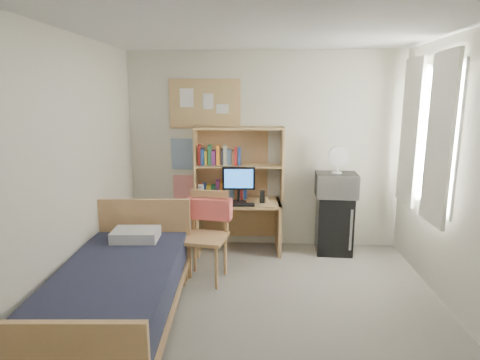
# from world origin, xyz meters

# --- Properties ---
(floor) EXTENTS (3.60, 4.20, 0.02)m
(floor) POSITION_xyz_m (0.00, 0.00, -0.01)
(floor) COLOR gray
(floor) RESTS_ON ground
(ceiling) EXTENTS (3.60, 4.20, 0.02)m
(ceiling) POSITION_xyz_m (0.00, 0.00, 2.60)
(ceiling) COLOR silver
(ceiling) RESTS_ON wall_back
(wall_back) EXTENTS (3.60, 0.04, 2.60)m
(wall_back) POSITION_xyz_m (0.00, 2.10, 1.30)
(wall_back) COLOR silver
(wall_back) RESTS_ON floor
(wall_front) EXTENTS (3.60, 0.04, 2.60)m
(wall_front) POSITION_xyz_m (0.00, -2.10, 1.30)
(wall_front) COLOR silver
(wall_front) RESTS_ON floor
(wall_left) EXTENTS (0.04, 4.20, 2.60)m
(wall_left) POSITION_xyz_m (-1.80, 0.00, 1.30)
(wall_left) COLOR silver
(wall_left) RESTS_ON floor
(window_unit) EXTENTS (0.10, 1.40, 1.70)m
(window_unit) POSITION_xyz_m (1.75, 1.20, 1.60)
(window_unit) COLOR white
(window_unit) RESTS_ON wall_right
(curtain_left) EXTENTS (0.04, 0.55, 1.70)m
(curtain_left) POSITION_xyz_m (1.72, 0.80, 1.60)
(curtain_left) COLOR white
(curtain_left) RESTS_ON wall_right
(curtain_right) EXTENTS (0.04, 0.55, 1.70)m
(curtain_right) POSITION_xyz_m (1.72, 1.60, 1.60)
(curtain_right) COLOR white
(curtain_right) RESTS_ON wall_right
(bulletin_board) EXTENTS (0.94, 0.03, 0.64)m
(bulletin_board) POSITION_xyz_m (-0.78, 2.08, 1.92)
(bulletin_board) COLOR tan
(bulletin_board) RESTS_ON wall_back
(poster_wave) EXTENTS (0.30, 0.01, 0.42)m
(poster_wave) POSITION_xyz_m (-1.10, 2.09, 1.25)
(poster_wave) COLOR #275D9C
(poster_wave) RESTS_ON wall_back
(poster_japan) EXTENTS (0.28, 0.01, 0.36)m
(poster_japan) POSITION_xyz_m (-1.10, 2.09, 0.78)
(poster_japan) COLOR red
(poster_japan) RESTS_ON wall_back
(desk) EXTENTS (1.11, 0.59, 0.68)m
(desk) POSITION_xyz_m (-0.32, 1.80, 0.34)
(desk) COLOR tan
(desk) RESTS_ON floor
(desk_chair) EXTENTS (0.57, 0.57, 1.00)m
(desk_chair) POSITION_xyz_m (-0.64, 0.91, 0.50)
(desk_chair) COLOR tan
(desk_chair) RESTS_ON floor
(mini_fridge) EXTENTS (0.47, 0.47, 0.76)m
(mini_fridge) POSITION_xyz_m (0.93, 1.84, 0.38)
(mini_fridge) COLOR black
(mini_fridge) RESTS_ON floor
(bed) EXTENTS (1.14, 2.09, 0.56)m
(bed) POSITION_xyz_m (-1.27, -0.12, 0.28)
(bed) COLOR #1A1D2F
(bed) RESTS_ON floor
(hutch) EXTENTS (1.18, 0.35, 0.95)m
(hutch) POSITION_xyz_m (-0.32, 1.95, 1.15)
(hutch) COLOR tan
(hutch) RESTS_ON desk
(monitor) EXTENTS (0.42, 0.05, 0.44)m
(monitor) POSITION_xyz_m (-0.31, 1.74, 0.90)
(monitor) COLOR black
(monitor) RESTS_ON desk
(keyboard) EXTENTS (0.41, 0.15, 0.02)m
(keyboard) POSITION_xyz_m (-0.31, 1.60, 0.69)
(keyboard) COLOR black
(keyboard) RESTS_ON desk
(speaker_left) EXTENTS (0.08, 0.08, 0.18)m
(speaker_left) POSITION_xyz_m (-0.61, 1.73, 0.76)
(speaker_left) COLOR black
(speaker_left) RESTS_ON desk
(speaker_right) EXTENTS (0.07, 0.07, 0.16)m
(speaker_right) POSITION_xyz_m (-0.01, 1.75, 0.75)
(speaker_right) COLOR black
(speaker_right) RESTS_ON desk
(water_bottle) EXTENTS (0.07, 0.07, 0.24)m
(water_bottle) POSITION_xyz_m (-0.79, 1.68, 0.80)
(water_bottle) COLOR silver
(water_bottle) RESTS_ON desk
(hoodie) EXTENTS (0.52, 0.23, 0.24)m
(hoodie) POSITION_xyz_m (-0.61, 1.10, 0.77)
(hoodie) COLOR #F1635B
(hoodie) RESTS_ON desk_chair
(microwave) EXTENTS (0.53, 0.41, 0.30)m
(microwave) POSITION_xyz_m (0.93, 1.82, 0.91)
(microwave) COLOR #B8B8BC
(microwave) RESTS_ON mini_fridge
(desk_fan) EXTENTS (0.26, 0.26, 0.32)m
(desk_fan) POSITION_xyz_m (0.93, 1.82, 1.22)
(desk_fan) COLOR silver
(desk_fan) RESTS_ON microwave
(pillow) EXTENTS (0.48, 0.35, 0.11)m
(pillow) POSITION_xyz_m (-1.31, 0.63, 0.62)
(pillow) COLOR silver
(pillow) RESTS_ON bed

